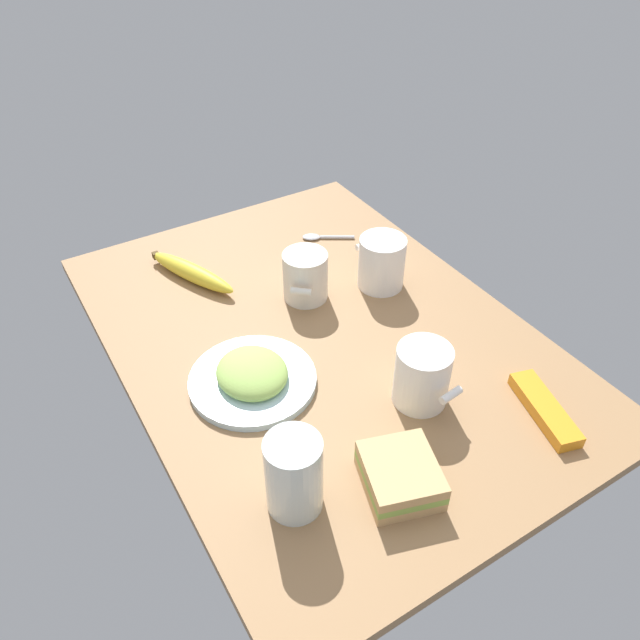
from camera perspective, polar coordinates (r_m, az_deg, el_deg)
The scene contains 10 objects.
tabletop at distance 104.72cm, azimuth -0.00°, elevation -1.68°, with size 90.00×64.00×2.00cm, color #936D47.
plate_of_food at distance 95.14cm, azimuth -6.26°, elevation -5.17°, with size 19.63×19.63×4.30cm.
coffee_mug_black at distance 91.00cm, azimuth 9.42°, elevation -5.03°, with size 10.38×8.14×9.68cm.
coffee_mug_milky at distance 109.35cm, azimuth -1.37°, elevation 4.12°, with size 9.70×9.31×9.00cm.
coffee_mug_spare at distance 112.71cm, azimuth 5.70°, elevation 5.36°, with size 10.64×8.43×9.73cm.
sandwich_main at distance 82.43cm, azimuth 7.41°, elevation -14.04°, with size 12.54×11.87×4.40cm.
glass_of_milk at distance 78.04cm, azimuth -2.41°, elevation -14.33°, with size 7.20×7.20×11.47cm.
banana at distance 117.71cm, azimuth -11.76°, elevation 4.34°, with size 20.14×11.01×3.35cm.
spoon at distance 127.91cm, azimuth -0.01°, elevation 7.67°, with size 6.89×9.90×0.80cm.
snack_bar at distance 96.29cm, azimuth 20.01°, elevation -7.73°, with size 14.16×3.89×2.00cm, color orange.
Camera 1 is at (-67.05, 40.94, 70.25)cm, focal length 34.69 mm.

